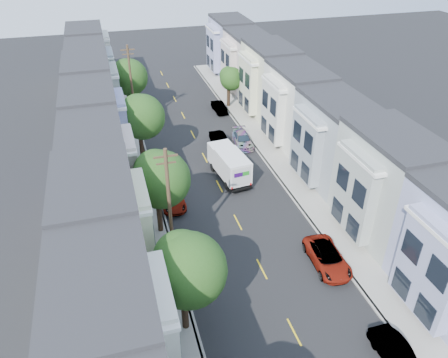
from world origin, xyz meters
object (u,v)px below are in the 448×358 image
Objects in this scene: tree_far_r at (231,79)px; parked_left_c at (192,258)px; tree_d at (141,117)px; tree_e at (129,77)px; lead_sedan at (220,140)px; utility_pole_far at (132,87)px; parked_right_c at (242,139)px; utility_pole_near at (170,212)px; parked_left_d at (173,199)px; fedex_truck at (229,164)px; parked_right_d at (219,108)px; parked_right_a at (397,356)px; parked_right_b at (327,258)px; tree_b at (187,271)px; tree_c at (160,180)px.

tree_far_r reaches higher than parked_left_c.
tree_d is 13.59m from tree_e.
utility_pole_far is at bearing 136.04° from lead_sedan.
tree_e is 17.25m from parked_right_c.
parked_right_c is at bearing 6.12° from tree_d.
utility_pole_near is 9.49m from parked_left_d.
parked_left_d is (1.40, -22.00, -4.38)m from tree_e.
fedex_truck is 16.90m from parked_right_d.
parked_right_d is at bearing 68.07° from utility_pole_near.
parked_right_a is (2.55, -30.09, 0.02)m from lead_sedan.
tree_e is at bearing 137.72° from parked_right_c.
tree_e reaches higher than parked_right_b.
tree_d reaches higher than lead_sedan.
fedex_truck is 1.51× the size of lead_sedan.
tree_e is at bearing 105.73° from fedex_truck.
tree_b is 18.98m from fedex_truck.
parked_right_b is (11.20, -2.90, -4.45)m from utility_pole_near.
utility_pole_far reaches higher than tree_e.
tree_b reaches higher than parked_right_b.
parked_right_d is (11.20, -2.41, -4.38)m from tree_e.
tree_far_r reaches higher than parked_right_d.
tree_far_r is (13.20, 12.59, -1.42)m from tree_d.
utility_pole_near is (-13.19, -29.23, 1.28)m from tree_far_r.
utility_pole_far is 39.62m from parked_right_a.
tree_e reaches higher than tree_far_r.
tree_far_r is at bearing 63.55° from parked_left_d.
parked_left_c is (1.40, -16.72, -4.67)m from tree_d.
tree_far_r is at bearing 61.79° from tree_c.
tree_c is at bearing -124.70° from lead_sedan.
utility_pole_far is 2.42× the size of parked_left_c.
utility_pole_far is 16.94m from fedex_truck.
utility_pole_near is at bearing -114.29° from tree_far_r.
lead_sedan is 2.61m from parked_right_c.
tree_far_r is at bearing 66.50° from fedex_truck.
tree_e is 1.63× the size of parked_left_d.
lead_sedan is at bearing 70.24° from tree_b.
tree_b reaches higher than parked_right_a.
tree_d is 1.51× the size of parked_right_b.
tree_b is 1.76× the size of parked_left_c.
tree_b is at bearing -110.68° from tree_far_r.
parked_left_d is (0.00, 8.31, 0.00)m from parked_left_c.
parked_right_b reaches higher than parked_right_d.
fedex_truck is at bearing -100.30° from lead_sedan.
tree_far_r is (13.20, 34.95, -1.05)m from tree_b.
parked_right_b is at bearing -93.55° from tree_far_r.
tree_e is at bearing 175.70° from tree_far_r.
lead_sedan is 0.90× the size of parked_left_d.
utility_pole_far is (0.00, 31.72, 0.23)m from tree_b.
parked_right_b is (11.20, -19.54, -4.59)m from tree_d.
tree_d is at bearing 90.00° from tree_b.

